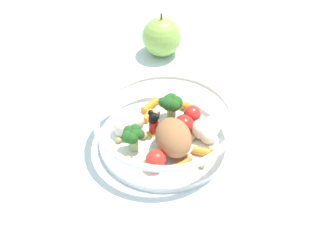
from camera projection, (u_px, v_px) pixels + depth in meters
The scene contains 3 objects.
ground_plane at pixel (165, 142), 0.73m from camera, with size 2.40×2.40×0.00m, color silver.
food_container at pixel (167, 127), 0.71m from camera, with size 0.21×0.21×0.06m.
loose_apple at pixel (162, 37), 0.88m from camera, with size 0.07×0.07×0.09m.
Camera 1 is at (-0.52, 0.02, 0.52)m, focal length 50.49 mm.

